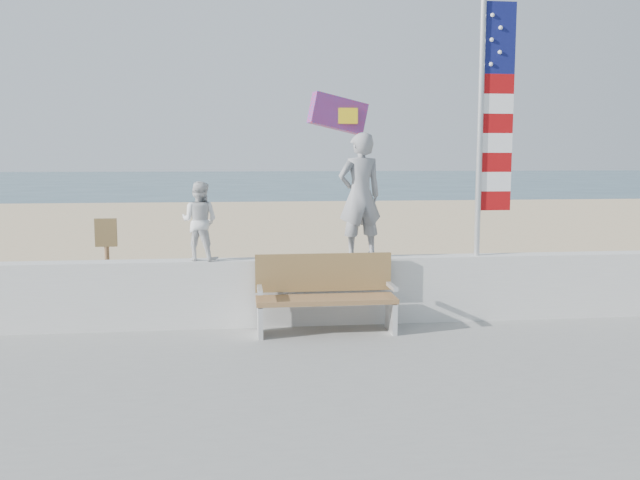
{
  "coord_description": "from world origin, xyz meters",
  "views": [
    {
      "loc": [
        -0.85,
        -7.0,
        2.44
      ],
      "look_at": [
        0.2,
        1.8,
        1.35
      ],
      "focal_mm": 38.0,
      "sensor_mm": 36.0,
      "label": 1
    }
  ],
  "objects_px": {
    "bench": "(325,293)",
    "flag": "(489,116)",
    "child": "(200,221)",
    "adult": "(360,196)"
  },
  "relations": [
    {
      "from": "bench",
      "to": "flag",
      "type": "height_order",
      "value": "flag"
    },
    {
      "from": "adult",
      "to": "bench",
      "type": "bearing_deg",
      "value": 27.15
    },
    {
      "from": "adult",
      "to": "bench",
      "type": "relative_size",
      "value": 0.94
    },
    {
      "from": "adult",
      "to": "child",
      "type": "distance_m",
      "value": 2.17
    },
    {
      "from": "child",
      "to": "flag",
      "type": "relative_size",
      "value": 0.3
    },
    {
      "from": "child",
      "to": "flag",
      "type": "distance_m",
      "value": 4.16
    },
    {
      "from": "bench",
      "to": "adult",
      "type": "bearing_deg",
      "value": 40.68
    },
    {
      "from": "bench",
      "to": "flag",
      "type": "relative_size",
      "value": 0.51
    },
    {
      "from": "child",
      "to": "bench",
      "type": "xyz_separation_m",
      "value": [
        1.61,
        -0.45,
        -0.91
      ]
    },
    {
      "from": "bench",
      "to": "flag",
      "type": "distance_m",
      "value": 3.29
    }
  ]
}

